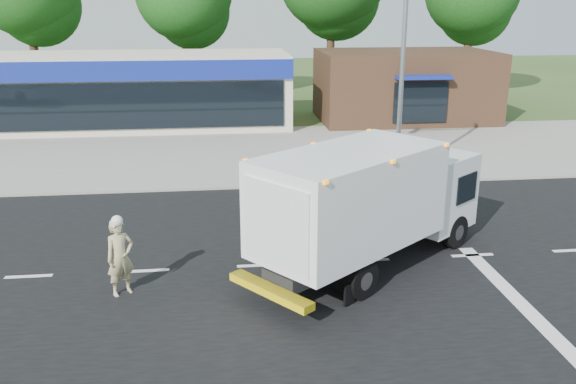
# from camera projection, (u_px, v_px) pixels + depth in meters

# --- Properties ---
(ground) EXTENTS (120.00, 120.00, 0.00)m
(ground) POSITION_uv_depth(u_px,v_px,m) (368.00, 261.00, 16.78)
(ground) COLOR #385123
(ground) RESTS_ON ground
(road_asphalt) EXTENTS (60.00, 14.00, 0.02)m
(road_asphalt) POSITION_uv_depth(u_px,v_px,m) (368.00, 261.00, 16.78)
(road_asphalt) COLOR black
(road_asphalt) RESTS_ON ground
(sidewalk) EXTENTS (60.00, 2.40, 0.12)m
(sidewalk) POSITION_uv_depth(u_px,v_px,m) (319.00, 176.00, 24.53)
(sidewalk) COLOR gray
(sidewalk) RESTS_ON ground
(parking_apron) EXTENTS (60.00, 9.00, 0.02)m
(parking_apron) POSITION_uv_depth(u_px,v_px,m) (300.00, 145.00, 30.03)
(parking_apron) COLOR gray
(parking_apron) RESTS_ON ground
(lane_markings) EXTENTS (55.20, 7.00, 0.01)m
(lane_markings) POSITION_uv_depth(u_px,v_px,m) (432.00, 279.00, 15.64)
(lane_markings) COLOR silver
(lane_markings) RESTS_ON road_asphalt
(ems_box_truck) EXTENTS (7.36, 6.55, 3.36)m
(ems_box_truck) POSITION_uv_depth(u_px,v_px,m) (369.00, 198.00, 15.84)
(ems_box_truck) COLOR black
(ems_box_truck) RESTS_ON ground
(emergency_worker) EXTENTS (0.84, 0.77, 2.03)m
(emergency_worker) POSITION_uv_depth(u_px,v_px,m) (120.00, 256.00, 14.61)
(emergency_worker) COLOR tan
(emergency_worker) RESTS_ON ground
(retail_strip_mall) EXTENTS (18.00, 6.20, 4.00)m
(retail_strip_mall) POSITION_uv_depth(u_px,v_px,m) (127.00, 90.00, 34.06)
(retail_strip_mall) COLOR beige
(retail_strip_mall) RESTS_ON ground
(brown_storefront) EXTENTS (10.00, 6.70, 4.00)m
(brown_storefront) POSITION_uv_depth(u_px,v_px,m) (405.00, 86.00, 35.85)
(brown_storefront) COLOR #382316
(brown_storefront) RESTS_ON ground
(traffic_signal_pole) EXTENTS (3.51, 0.25, 8.00)m
(traffic_signal_pole) POSITION_uv_depth(u_px,v_px,m) (386.00, 54.00, 22.74)
(traffic_signal_pole) COLOR gray
(traffic_signal_pole) RESTS_ON ground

